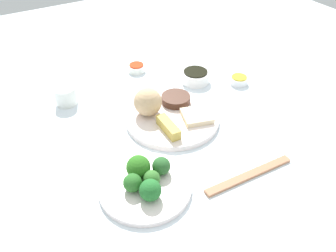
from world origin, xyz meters
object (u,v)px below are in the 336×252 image
object	(u,v)px
chopsticks_pair	(249,175)
sauce_ramekin_sweet_and_sour	(137,68)
main_plate	(172,118)
broccoli_plate	(145,187)
sauce_ramekin_hot_mustard	(239,81)
teacup	(66,96)
soy_sauce_bowl	(195,77)

from	to	relation	value
chopsticks_pair	sauce_ramekin_sweet_and_sour	bearing A→B (deg)	-89.42
main_plate	sauce_ramekin_sweet_and_sour	distance (m)	0.30
chopsticks_pair	broccoli_plate	bearing A→B (deg)	-21.69
sauce_ramekin_hot_mustard	teacup	xyz separation A→B (m)	(0.52, -0.18, 0.02)
teacup	chopsticks_pair	world-z (taller)	teacup
main_plate	teacup	distance (m)	0.33
broccoli_plate	sauce_ramekin_hot_mustard	size ratio (longest dim) A/B	3.56
main_plate	sauce_ramekin_sweet_and_sour	world-z (taller)	sauce_ramekin_sweet_and_sour
broccoli_plate	sauce_ramekin_sweet_and_sour	bearing A→B (deg)	-114.44
main_plate	broccoli_plate	bearing A→B (deg)	45.45
broccoli_plate	soy_sauce_bowl	bearing A→B (deg)	-137.48
broccoli_plate	chopsticks_pair	world-z (taller)	broccoli_plate
soy_sauce_bowl	sauce_ramekin_hot_mustard	bearing A→B (deg)	144.23
main_plate	chopsticks_pair	xyz separation A→B (m)	(-0.04, 0.28, -0.00)
sauce_ramekin_hot_mustard	sauce_ramekin_sweet_and_sour	distance (m)	0.35
sauce_ramekin_hot_mustard	main_plate	bearing A→B (deg)	11.41
sauce_ramekin_hot_mustard	sauce_ramekin_sweet_and_sour	bearing A→B (deg)	-43.91
soy_sauce_bowl	teacup	xyz separation A→B (m)	(0.40, -0.09, 0.01)
main_plate	soy_sauce_bowl	distance (m)	0.22
soy_sauce_bowl	sauce_ramekin_sweet_and_sour	distance (m)	0.21
teacup	broccoli_plate	bearing A→B (deg)	96.35
broccoli_plate	sauce_ramekin_sweet_and_sour	size ratio (longest dim) A/B	3.56
teacup	chopsticks_pair	distance (m)	0.58
chopsticks_pair	sauce_ramekin_hot_mustard	bearing A→B (deg)	-126.25
main_plate	sauce_ramekin_hot_mustard	distance (m)	0.30
sauce_ramekin_hot_mustard	soy_sauce_bowl	bearing A→B (deg)	-35.77
main_plate	broccoli_plate	world-z (taller)	main_plate
sauce_ramekin_sweet_and_sour	main_plate	bearing A→B (deg)	82.83
teacup	sauce_ramekin_hot_mustard	bearing A→B (deg)	161.33
main_plate	broccoli_plate	xyz separation A→B (m)	(0.18, 0.19, -0.00)
sauce_ramekin_sweet_and_sour	soy_sauce_bowl	bearing A→B (deg)	130.57
broccoli_plate	teacup	xyz separation A→B (m)	(0.05, -0.42, 0.02)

